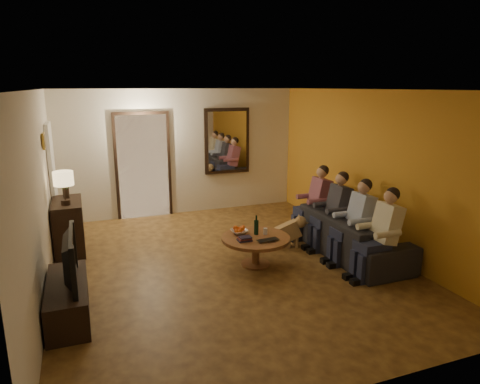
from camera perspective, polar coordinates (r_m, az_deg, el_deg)
name	(u,v)px	position (r m, az deg, el deg)	size (l,w,h in m)	color
floor	(228,265)	(6.60, -1.54, -9.69)	(5.00, 6.00, 0.01)	#432A12
ceiling	(227,90)	(6.05, -1.71, 13.49)	(5.00, 6.00, 0.01)	white
back_wall	(181,152)	(9.04, -7.85, 5.25)	(5.00, 0.02, 2.60)	beige
front_wall	(348,257)	(3.62, 14.21, -8.39)	(5.00, 0.02, 2.60)	beige
left_wall	(39,197)	(5.91, -25.22, -0.60)	(0.02, 6.00, 2.60)	beige
right_wall	(371,170)	(7.38, 17.08, 2.81)	(0.02, 6.00, 2.60)	beige
orange_accent	(371,170)	(7.38, 17.02, 2.80)	(0.01, 6.00, 2.60)	orange
kitchen_doorway	(143,167)	(8.93, -12.78, 3.29)	(1.00, 0.06, 2.10)	#FFE0A5
door_trim	(143,167)	(8.92, -12.77, 3.28)	(1.12, 0.04, 2.22)	black
fridge_glimpse	(156,173)	(8.99, -11.16, 2.48)	(0.45, 0.03, 1.70)	silver
mirror_frame	(227,141)	(9.25, -1.74, 6.81)	(1.00, 0.05, 1.40)	black
mirror_glass	(227,141)	(9.22, -1.68, 6.79)	(0.86, 0.02, 1.26)	white
white_door	(53,181)	(8.20, -23.63, 1.32)	(0.06, 0.85, 2.04)	white
framed_art	(44,141)	(7.09, -24.70, 6.22)	(0.03, 0.28, 0.24)	#B28C33
art_canvas	(45,141)	(7.09, -24.58, 6.23)	(0.01, 0.22, 0.18)	brown
dresser	(69,226)	(7.52, -21.87, -4.28)	(0.45, 0.96, 0.85)	black
table_lamp	(64,188)	(7.13, -22.39, 0.51)	(0.30, 0.30, 0.54)	beige
flower_vase	(65,185)	(7.57, -22.28, 0.87)	(0.14, 0.14, 0.44)	red
tv_stand	(68,299)	(5.55, -21.95, -13.15)	(0.45, 1.30, 0.43)	black
tv	(64,259)	(5.34, -22.46, -8.22)	(0.14, 1.03, 0.59)	black
sofa	(349,234)	(7.13, 14.38, -5.46)	(0.89, 2.28, 0.66)	black
person_a	(382,237)	(6.31, 18.43, -5.73)	(0.60, 0.40, 1.20)	tan
person_b	(356,224)	(6.76, 15.26, -4.19)	(0.60, 0.40, 1.20)	tan
person_c	(335,214)	(7.23, 12.51, -2.85)	(0.60, 0.40, 1.20)	tan
person_d	(316,205)	(7.72, 10.10, -1.66)	(0.60, 0.40, 1.20)	tan
dog	(287,231)	(7.25, 6.29, -5.21)	(0.56, 0.24, 0.56)	#A37A4B
coffee_table	(256,251)	(6.53, 2.09, -7.85)	(1.03, 1.03, 0.45)	brown
bowl	(239,232)	(6.57, -0.09, -5.31)	(0.26, 0.26, 0.06)	white
oranges	(239,227)	(6.55, -0.09, -4.75)	(0.20, 0.20, 0.08)	#DB5112
wine_bottle	(256,225)	(6.50, 2.19, -4.37)	(0.07, 0.07, 0.31)	black
wine_glass	(265,231)	(6.54, 3.40, -5.25)	(0.06, 0.06, 0.10)	silver
book_stack	(244,239)	(6.27, 0.60, -6.23)	(0.20, 0.15, 0.07)	black
laptop	(270,241)	(6.24, 3.96, -6.58)	(0.33, 0.21, 0.03)	black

